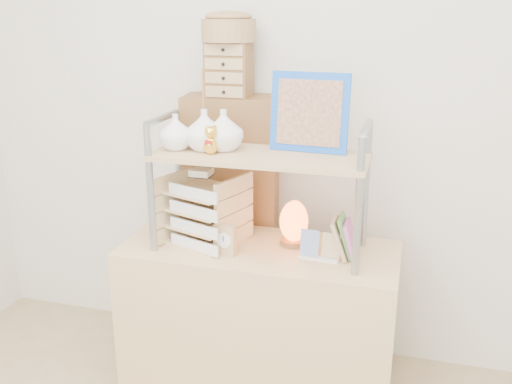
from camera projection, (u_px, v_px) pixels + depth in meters
The scene contains 10 objects.
room_shell at pixel (177, 29), 1.46m from camera, with size 3.42×3.41×2.61m.
desk at pixel (259, 323), 2.60m from camera, with size 1.20×0.50×0.75m, color tan.
cabinet at pixel (233, 228), 2.91m from camera, with size 0.45×0.24×1.35m, color brown.
hutch at pixel (238, 144), 2.38m from camera, with size 0.90×0.34×0.75m.
letter_tray at pixel (203, 213), 2.50m from camera, with size 0.35×0.35×0.34m.
salt_lamp at pixel (294, 222), 2.49m from camera, with size 0.13×0.13×0.20m.
desk_clock at pixel (225, 240), 2.40m from camera, with size 0.10×0.05×0.13m.
postcard_stand at pixel (319, 251), 2.37m from camera, with size 0.17×0.06×0.12m.
drawer_chest at pixel (229, 69), 2.64m from camera, with size 0.20×0.16×0.25m.
woven_basket at pixel (229, 30), 2.59m from camera, with size 0.25×0.25×0.10m, color brown.
Camera 1 is at (0.60, -1.01, 1.74)m, focal length 40.00 mm.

